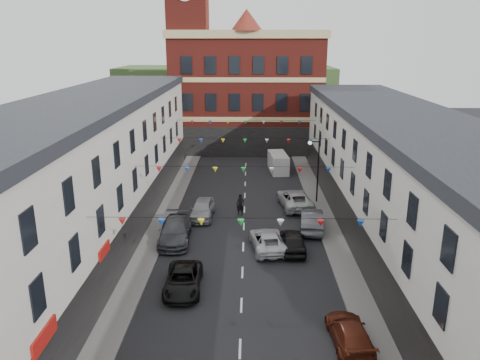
# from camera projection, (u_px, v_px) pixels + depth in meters

# --- Properties ---
(ground) EXTENTS (160.00, 160.00, 0.00)m
(ground) POSITION_uv_depth(u_px,v_px,m) (242.00, 272.00, 30.95)
(ground) COLOR black
(ground) RESTS_ON ground
(pavement_left) EXTENTS (1.80, 64.00, 0.15)m
(pavement_left) POSITION_uv_depth(u_px,v_px,m) (145.00, 257.00, 32.98)
(pavement_left) COLOR #605E5B
(pavement_left) RESTS_ON ground
(pavement_right) EXTENTS (1.80, 64.00, 0.15)m
(pavement_right) POSITION_uv_depth(u_px,v_px,m) (341.00, 259.00, 32.71)
(pavement_right) COLOR #605E5B
(pavement_right) RESTS_ON ground
(terrace_left) EXTENTS (8.40, 56.00, 10.70)m
(terrace_left) POSITION_uv_depth(u_px,v_px,m) (63.00, 190.00, 30.60)
(terrace_left) COLOR beige
(terrace_left) RESTS_ON ground
(terrace_right) EXTENTS (8.40, 56.00, 9.70)m
(terrace_right) POSITION_uv_depth(u_px,v_px,m) (424.00, 200.00, 30.29)
(terrace_right) COLOR silver
(terrace_right) RESTS_ON ground
(civic_building) EXTENTS (20.60, 13.30, 18.50)m
(civic_building) POSITION_uv_depth(u_px,v_px,m) (247.00, 90.00, 64.97)
(civic_building) COLOR maroon
(civic_building) RESTS_ON ground
(clock_tower) EXTENTS (5.60, 5.60, 30.00)m
(clock_tower) POSITION_uv_depth(u_px,v_px,m) (189.00, 39.00, 60.34)
(clock_tower) COLOR maroon
(clock_tower) RESTS_ON ground
(distant_hill) EXTENTS (40.00, 14.00, 10.00)m
(distant_hill) POSITION_uv_depth(u_px,v_px,m) (226.00, 94.00, 88.99)
(distant_hill) COLOR #365126
(distant_hill) RESTS_ON ground
(street_lamp) EXTENTS (1.10, 0.36, 6.00)m
(street_lamp) POSITION_uv_depth(u_px,v_px,m) (316.00, 163.00, 43.12)
(street_lamp) COLOR black
(street_lamp) RESTS_ON ground
(car_left_c) EXTENTS (2.34, 4.79, 1.31)m
(car_left_c) POSITION_uv_depth(u_px,v_px,m) (183.00, 280.00, 28.63)
(car_left_c) COLOR black
(car_left_c) RESTS_ON ground
(car_left_d) EXTENTS (2.59, 5.75, 1.64)m
(car_left_d) POSITION_uv_depth(u_px,v_px,m) (175.00, 231.00, 35.62)
(car_left_d) COLOR #3F4147
(car_left_d) RESTS_ON ground
(car_left_e) EXTENTS (2.05, 4.69, 1.57)m
(car_left_e) POSITION_uv_depth(u_px,v_px,m) (203.00, 209.00, 40.37)
(car_left_e) COLOR #9C9EA4
(car_left_e) RESTS_ON ground
(car_right_c) EXTENTS (2.05, 4.55, 1.29)m
(car_right_c) POSITION_uv_depth(u_px,v_px,m) (350.00, 334.00, 23.43)
(car_right_c) COLOR #581F11
(car_right_c) RESTS_ON ground
(car_right_d) EXTENTS (1.82, 4.42, 1.50)m
(car_right_d) POSITION_uv_depth(u_px,v_px,m) (293.00, 241.00, 34.00)
(car_right_d) COLOR black
(car_right_d) RESTS_ON ground
(car_right_e) EXTENTS (2.28, 5.11, 1.63)m
(car_right_e) POSITION_uv_depth(u_px,v_px,m) (312.00, 220.00, 37.75)
(car_right_e) COLOR #53555C
(car_right_e) RESTS_ON ground
(car_right_f) EXTENTS (3.36, 6.02, 1.59)m
(car_right_f) POSITION_uv_depth(u_px,v_px,m) (295.00, 199.00, 42.89)
(car_right_f) COLOR #B0B2B5
(car_right_f) RESTS_ON ground
(moving_car) EXTENTS (2.92, 5.20, 1.37)m
(moving_car) POSITION_uv_depth(u_px,v_px,m) (268.00, 240.00, 34.26)
(moving_car) COLOR silver
(moving_car) RESTS_ON ground
(white_van) EXTENTS (2.32, 4.99, 2.14)m
(white_van) POSITION_uv_depth(u_px,v_px,m) (278.00, 163.00, 54.56)
(white_van) COLOR beige
(white_van) RESTS_ON ground
(pedestrian) EXTENTS (0.80, 0.64, 1.93)m
(pedestrian) POSITION_uv_depth(u_px,v_px,m) (240.00, 205.00, 40.88)
(pedestrian) COLOR black
(pedestrian) RESTS_ON ground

